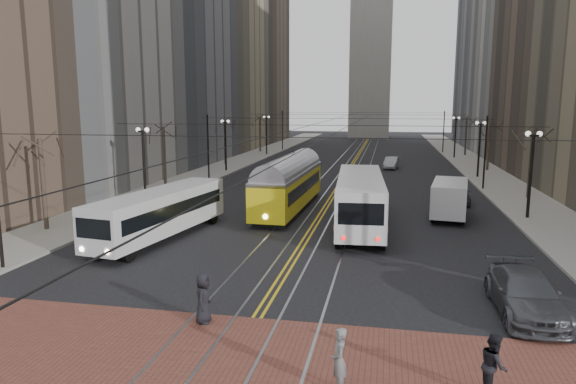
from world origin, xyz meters
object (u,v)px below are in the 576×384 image
at_px(sedan_silver, 391,163).
at_px(rear_bus, 360,202).
at_px(streetcar, 289,189).
at_px(sedan_parked, 525,293).
at_px(transit_bus, 161,215).
at_px(pedestrian_a, 203,298).
at_px(cargo_van, 449,200).
at_px(pedestrian_c, 494,365).
at_px(sedan_grey, 457,193).
at_px(pedestrian_b, 339,361).

bearing_deg(sedan_silver, rear_bus, -86.76).
relative_size(streetcar, sedan_parked, 2.48).
bearing_deg(rear_bus, transit_bus, -159.13).
distance_m(sedan_silver, pedestrian_a, 46.59).
xyz_separation_m(streetcar, pedestrian_a, (0.76, -19.84, -0.64)).
bearing_deg(pedestrian_a, streetcar, -3.11).
height_order(streetcar, sedan_silver, streetcar).
relative_size(cargo_van, sedan_silver, 1.35).
distance_m(pedestrian_a, pedestrian_c, 9.52).
distance_m(streetcar, cargo_van, 11.12).
relative_size(sedan_grey, pedestrian_c, 2.73).
xyz_separation_m(sedan_parked, pedestrian_b, (-6.17, -6.55, 0.14)).
height_order(streetcar, pedestrian_c, streetcar).
relative_size(cargo_van, pedestrian_c, 3.31).
distance_m(streetcar, rear_bus, 6.93).
height_order(transit_bus, pedestrian_c, transit_bus).
distance_m(streetcar, pedestrian_b, 24.10).
xyz_separation_m(sedan_silver, sedan_parked, (4.65, -43.09, 0.08)).
xyz_separation_m(sedan_grey, sedan_parked, (-0.27, -22.01, -0.03)).
bearing_deg(cargo_van, rear_bus, -139.14).
distance_m(sedan_silver, pedestrian_b, 49.67).
bearing_deg(pedestrian_a, rear_bus, -21.80).
relative_size(cargo_van, sedan_grey, 1.21).
bearing_deg(sedan_parked, sedan_grey, 88.37).
bearing_deg(cargo_van, pedestrian_c, -85.12).
bearing_deg(streetcar, pedestrian_a, -86.01).
xyz_separation_m(sedan_silver, pedestrian_a, (-6.61, -46.12, 0.21)).
distance_m(sedan_grey, sedan_parked, 22.01).
distance_m(pedestrian_a, pedestrian_b, 6.19).
height_order(transit_bus, sedan_grey, transit_bus).
relative_size(rear_bus, cargo_van, 2.19).
relative_size(rear_bus, pedestrian_b, 6.88).
distance_m(transit_bus, cargo_van, 18.84).
bearing_deg(pedestrian_b, cargo_van, 155.66).
xyz_separation_m(cargo_van, pedestrian_b, (-5.25, -22.64, -0.34)).
xyz_separation_m(rear_bus, cargo_van, (5.77, 3.70, -0.36)).
distance_m(streetcar, sedan_parked, 20.68).
height_order(rear_bus, cargo_van, rear_bus).
distance_m(streetcar, pedestrian_c, 24.78).
bearing_deg(sedan_grey, cargo_van, -98.49).
distance_m(streetcar, pedestrian_a, 19.87).
bearing_deg(pedestrian_c, cargo_van, -4.29).
bearing_deg(sedan_parked, transit_bus, 156.31).
xyz_separation_m(streetcar, sedan_parked, (12.02, -16.81, -0.78)).
bearing_deg(rear_bus, sedan_parked, -65.20).
distance_m(cargo_van, sedan_parked, 16.12).
distance_m(sedan_grey, pedestrian_b, 29.28).
distance_m(sedan_parked, pedestrian_b, 9.00).
bearing_deg(streetcar, pedestrian_b, -74.17).
bearing_deg(cargo_van, pedestrian_b, -94.89).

